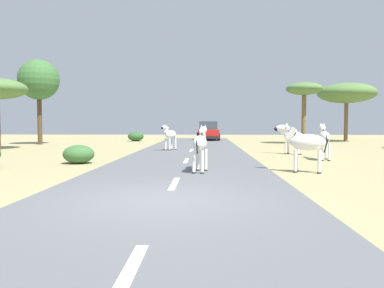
# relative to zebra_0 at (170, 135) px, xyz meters

# --- Properties ---
(ground_plane) EXTENTS (90.00, 90.00, 0.00)m
(ground_plane) POSITION_rel_zebra_0_xyz_m (1.15, -14.06, -0.95)
(ground_plane) COLOR #998E60
(road) EXTENTS (6.00, 64.00, 0.05)m
(road) POSITION_rel_zebra_0_xyz_m (1.26, -14.06, -0.92)
(road) COLOR #56595B
(road) RESTS_ON ground_plane
(lane_markings) EXTENTS (0.16, 56.00, 0.01)m
(lane_markings) POSITION_rel_zebra_0_xyz_m (1.26, -15.06, -0.90)
(lane_markings) COLOR silver
(lane_markings) RESTS_ON road
(zebra_0) EXTENTS (0.90, 1.50, 1.51)m
(zebra_0) POSITION_rel_zebra_0_xyz_m (0.00, 0.00, 0.00)
(zebra_0) COLOR silver
(zebra_0) RESTS_ON road
(zebra_1) EXTENTS (0.62, 1.74, 1.65)m
(zebra_1) POSITION_rel_zebra_0_xyz_m (7.30, -5.04, 0.03)
(zebra_1) COLOR silver
(zebra_1) RESTS_ON ground_plane
(zebra_2) EXTENTS (1.43, 1.18, 1.56)m
(zebra_2) POSITION_rel_zebra_0_xyz_m (6.58, -2.01, -0.02)
(zebra_2) COLOR silver
(zebra_2) RESTS_ON ground_plane
(zebra_3) EXTENTS (0.59, 1.62, 1.53)m
(zebra_3) POSITION_rel_zebra_0_xyz_m (1.91, -9.66, 0.02)
(zebra_3) COLOR silver
(zebra_3) RESTS_ON road
(zebra_4) EXTENTS (1.68, 0.83, 1.64)m
(zebra_4) POSITION_rel_zebra_0_xyz_m (5.33, -9.33, 0.03)
(zebra_4) COLOR silver
(zebra_4) RESTS_ON ground_plane
(car_0) EXTENTS (2.15, 4.41, 1.74)m
(car_0) POSITION_rel_zebra_0_xyz_m (2.31, 13.56, -0.10)
(car_0) COLOR red
(car_0) RESTS_ON road
(tree_0) EXTENTS (2.81, 2.81, 4.80)m
(tree_0) POSITION_rel_zebra_0_xyz_m (9.76, 8.01, 3.23)
(tree_0) COLOR brown
(tree_0) RESTS_ON ground_plane
(tree_2) EXTENTS (3.03, 3.03, 6.42)m
(tree_2) POSITION_rel_zebra_0_xyz_m (-10.52, 6.42, 3.91)
(tree_2) COLOR #4C3823
(tree_2) RESTS_ON ground_plane
(tree_5) EXTENTS (5.02, 5.02, 5.13)m
(tree_5) POSITION_rel_zebra_0_xyz_m (14.46, 11.87, 3.29)
(tree_5) COLOR brown
(tree_5) RESTS_ON ground_plane
(bush_0) EXTENTS (1.25, 1.13, 0.75)m
(bush_0) POSITION_rel_zebra_0_xyz_m (-3.04, -6.85, -0.57)
(bush_0) COLOR #386633
(bush_0) RESTS_ON ground_plane
(bush_1) EXTENTS (1.42, 1.28, 0.85)m
(bush_1) POSITION_rel_zebra_0_xyz_m (-4.21, 11.93, -0.52)
(bush_1) COLOR #2D5628
(bush_1) RESTS_ON ground_plane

